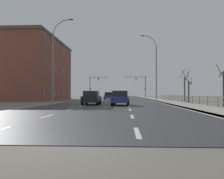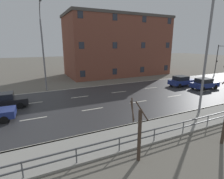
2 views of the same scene
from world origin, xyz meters
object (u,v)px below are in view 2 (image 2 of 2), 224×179
Objects in this scene: brick_building at (117,46)px; traffic_signal_left at (221,55)px; car_distant at (5,101)px; car_far_left at (204,84)px; street_lamp_midground at (205,51)px; street_lamp_left_bank at (43,51)px; car_near_left at (181,81)px.

traffic_signal_left is at bearing 66.42° from brick_building.
car_far_left is at bearing 83.13° from car_distant.
traffic_signal_left is 0.29× the size of brick_building.
car_far_left is 25.32m from car_distant.
brick_building is at bearing 125.93° from car_distant.
street_lamp_midground reaches higher than street_lamp_left_bank.
brick_building is at bearing -166.21° from car_near_left.
street_lamp_left_bank reaches higher than car_distant.
street_lamp_midground is 11.65m from car_far_left.
car_far_left is 3.19m from car_near_left.
car_distant is (-9.22, -16.45, -4.94)m from street_lamp_midground.
car_distant is at bearing -38.72° from street_lamp_left_bank.
car_near_left is 0.19× the size of brick_building.
car_distant is at bearing -119.27° from street_lamp_midground.
street_lamp_midground is 28.27m from traffic_signal_left.
street_lamp_midground is at bearing -39.39° from car_near_left.
car_near_left is (-2.81, -1.51, 0.00)m from car_far_left.
traffic_signal_left reaches higher than car_distant.
car_distant is 0.19× the size of brick_building.
car_far_left is 1.01× the size of car_distant.
traffic_signal_left reaches higher than car_far_left.
brick_building reaches higher than traffic_signal_left.
car_near_left is at bearing 72.53° from street_lamp_left_bank.
car_near_left is at bearing 89.44° from car_distant.
street_lamp_left_bank is at bearing 141.66° from car_distant.
car_far_left is at bearing -61.93° from traffic_signal_left.
car_near_left is 15.93m from brick_building.
brick_building is (-14.23, 19.91, 5.15)m from car_distant.
street_lamp_midground is 0.56× the size of brick_building.
street_lamp_left_bank is at bearing -60.80° from brick_building.
street_lamp_midground is 2.87× the size of car_near_left.
brick_building is (-8.61, 15.41, 0.49)m from street_lamp_left_bank.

